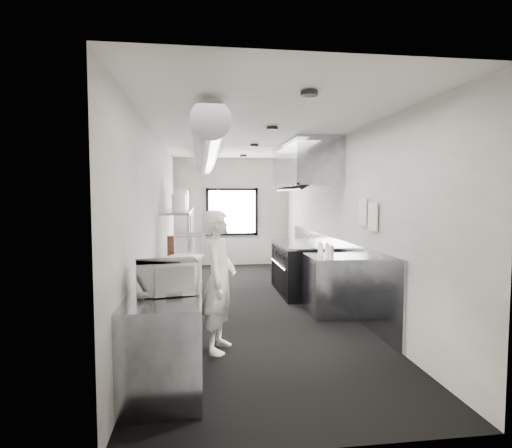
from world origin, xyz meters
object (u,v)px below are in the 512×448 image
object	(u,v)px
pass_shelf	(180,211)
small_plate	(180,264)
squeeze_bottle_c	(327,250)
plate_stack_a	(179,203)
deli_tub_b	(151,284)
squeeze_bottle_d	(322,250)
squeeze_bottle_a	(332,253)
plate_stack_d	(182,199)
prep_counter	(179,286)
cutting_board	(181,258)
far_work_table	(187,253)
bottle_station	(329,285)
squeeze_bottle_b	(328,251)
exhaust_hood	(304,165)
plate_stack_b	(181,201)
microwave	(167,277)
knife_block	(171,243)
line_cook	(219,281)
deli_tub_a	(149,288)
plate_stack_c	(180,200)
range	(300,268)

from	to	relation	value
pass_shelf	small_plate	xyz separation A→B (m)	(0.09, -2.15, -0.63)
squeeze_bottle_c	plate_stack_a	bearing A→B (deg)	156.16
deli_tub_b	squeeze_bottle_d	distance (m)	3.13
plate_stack_a	squeeze_bottle_a	size ratio (longest dim) A/B	1.44
small_plate	plate_stack_d	bearing A→B (deg)	91.71
prep_counter	cutting_board	distance (m)	0.48
far_work_table	small_plate	distance (m)	4.38
bottle_station	squeeze_bottle_b	world-z (taller)	squeeze_bottle_b
exhaust_hood	plate_stack_b	size ratio (longest dim) A/B	6.53
microwave	squeeze_bottle_d	size ratio (longest dim) A/B	3.23
bottle_station	deli_tub_b	distance (m)	3.16
knife_block	line_cook	bearing A→B (deg)	-79.34
plate_stack_b	cutting_board	bearing A→B (deg)	-87.11
deli_tub_a	plate_stack_b	world-z (taller)	plate_stack_b
squeeze_bottle_d	line_cook	bearing A→B (deg)	-139.77
far_work_table	plate_stack_d	size ratio (longest dim) A/B	3.06
microwave	small_plate	world-z (taller)	microwave
microwave	knife_block	size ratio (longest dim) A/B	2.13
far_work_table	squeeze_bottle_c	distance (m)	4.55
line_cook	cutting_board	distance (m)	1.44
bottle_station	plate_stack_c	size ratio (longest dim) A/B	2.73
range	cutting_board	bearing A→B (deg)	-147.96
pass_shelf	squeeze_bottle_c	xyz separation A→B (m)	(2.30, -1.71, -0.54)
knife_block	plate_stack_b	distance (m)	0.92
cutting_board	plate_stack_b	xyz separation A→B (m)	(-0.07, 1.44, 0.83)
bottle_station	deli_tub_b	xyz separation A→B (m)	(-2.45, -1.93, 0.50)
cutting_board	deli_tub_b	bearing A→B (deg)	-95.77
squeeze_bottle_a	squeeze_bottle_d	distance (m)	0.44
prep_counter	squeeze_bottle_b	distance (m)	2.32
knife_block	plate_stack_c	size ratio (longest dim) A/B	0.75
pass_shelf	far_work_table	distance (m)	2.45
squeeze_bottle_b	range	bearing A→B (deg)	91.54
far_work_table	deli_tub_a	xyz separation A→B (m)	(-0.15, -5.98, 0.50)
plate_stack_a	squeeze_bottle_b	distance (m)	2.63
range	knife_block	xyz separation A→B (m)	(-2.36, -0.45, 0.55)
far_work_table	plate_stack_a	bearing A→B (deg)	-90.51
plate_stack_d	squeeze_bottle_c	distance (m)	3.38
bottle_station	knife_block	distance (m)	2.71
plate_stack_a	plate_stack_d	distance (m)	1.36
cutting_board	knife_block	xyz separation A→B (m)	(-0.22, 0.89, 0.11)
squeeze_bottle_c	squeeze_bottle_d	bearing A→B (deg)	108.60
bottle_station	plate_stack_a	xyz separation A→B (m)	(-2.33, 1.00, 1.26)
exhaust_hood	microwave	bearing A→B (deg)	-122.23
exhaust_hood	deli_tub_a	size ratio (longest dim) A/B	17.05
prep_counter	knife_block	size ratio (longest dim) A/B	24.30
microwave	range	bearing A→B (deg)	48.76
line_cook	knife_block	distance (m)	2.36
pass_shelf	range	distance (m)	2.49
prep_counter	range	size ratio (longest dim) A/B	3.75
range	microwave	xyz separation A→B (m)	(-2.16, -3.53, 0.59)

